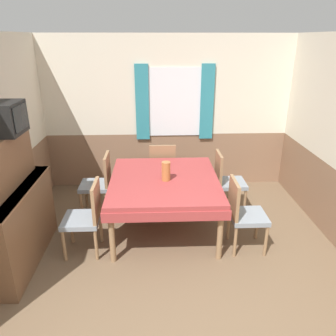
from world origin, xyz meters
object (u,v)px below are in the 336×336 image
object	(u,v)px
chair_right_far	(226,180)
vase	(166,171)
chair_left_far	(99,182)
tv	(8,118)
dining_table	(164,185)
chair_left_near	(87,215)
chair_right_near	(243,212)
chair_head_window	(162,167)
sideboard	(13,213)

from	to	relation	value
chair_right_far	vase	size ratio (longest dim) A/B	3.68
chair_left_far	tv	bearing A→B (deg)	141.38
dining_table	chair_left_near	distance (m)	1.10
dining_table	chair_right_near	size ratio (longest dim) A/B	1.75
chair_head_window	chair_left_far	xyz separation A→B (m)	(-0.96, -0.54, 0.00)
chair_left_far	vase	distance (m)	1.19
chair_right_near	chair_left_far	bearing A→B (deg)	-117.56
tv	vase	distance (m)	1.96
dining_table	chair_left_far	xyz separation A→B (m)	(-0.96, 0.50, -0.15)
chair_left_far	chair_left_near	bearing A→B (deg)	-180.00
vase	chair_head_window	bearing A→B (deg)	91.11
chair_left_near	chair_left_far	xyz separation A→B (m)	(0.00, 1.01, 0.00)
sideboard	dining_table	bearing A→B (deg)	20.44
chair_head_window	chair_right_near	distance (m)	1.83
chair_left_near	dining_table	bearing A→B (deg)	-62.44
dining_table	sideboard	bearing A→B (deg)	-159.56
chair_left_near	vase	world-z (taller)	vase
sideboard	vase	world-z (taller)	sideboard
chair_right_near	tv	bearing A→B (deg)	-91.20
chair_right_far	chair_right_near	distance (m)	1.01
dining_table	sideboard	world-z (taller)	sideboard
chair_right_far	chair_left_near	xyz separation A→B (m)	(-1.93, -1.01, 0.00)
chair_right_far	chair_left_far	world-z (taller)	same
chair_left_near	tv	world-z (taller)	tv
sideboard	tv	world-z (taller)	tv
chair_right_near	tv	distance (m)	2.94
sideboard	vase	bearing A→B (deg)	18.67
chair_left_near	vase	distance (m)	1.15
tv	chair_left_near	bearing A→B (deg)	-4.25
chair_left_near	chair_right_far	bearing A→B (deg)	-62.44
chair_left_near	vase	bearing A→B (deg)	-65.50
chair_right_far	chair_left_near	world-z (taller)	same
chair_head_window	chair_right_near	xyz separation A→B (m)	(0.96, -1.55, 0.00)
tv	vase	xyz separation A→B (m)	(1.74, 0.39, -0.81)
tv	chair_left_far	bearing A→B (deg)	51.38
chair_right_far	chair_left_near	bearing A→B (deg)	-62.44
sideboard	chair_head_window	bearing A→B (deg)	44.01
chair_right_near	sideboard	world-z (taller)	sideboard
vase	chair_left_far	bearing A→B (deg)	150.50
dining_table	chair_right_near	bearing A→B (deg)	-27.56
chair_left_near	chair_right_near	world-z (taller)	same
chair_right_far	tv	size ratio (longest dim) A/B	2.08
chair_right_far	chair_head_window	distance (m)	1.11
tv	sideboard	bearing A→B (deg)	-101.64
tv	chair_head_window	bearing A→B (deg)	40.95
chair_right_far	chair_head_window	xyz separation A→B (m)	(-0.96, 0.54, 0.00)
chair_head_window	chair_left_near	distance (m)	1.83
chair_right_near	tv	xyz separation A→B (m)	(-2.69, 0.06, 1.20)
chair_right_far	chair_right_near	xyz separation A→B (m)	(0.00, -1.01, 0.00)
chair_right_far	chair_left_far	size ratio (longest dim) A/B	1.00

